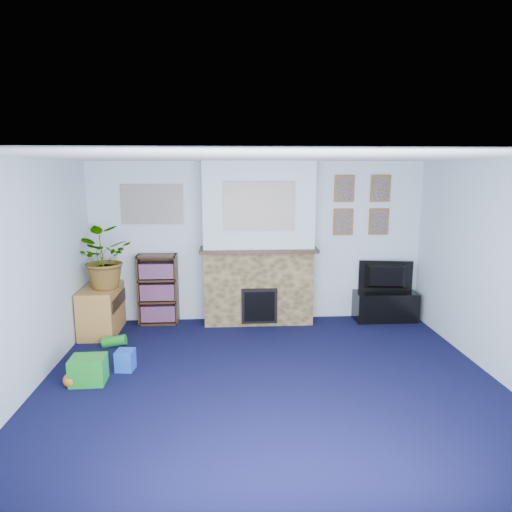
{
  "coord_description": "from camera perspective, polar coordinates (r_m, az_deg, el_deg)",
  "views": [
    {
      "loc": [
        -0.44,
        -4.55,
        2.29
      ],
      "look_at": [
        -0.1,
        0.94,
        1.24
      ],
      "focal_mm": 32.0,
      "sensor_mm": 36.0,
      "label": 1
    }
  ],
  "objects": [
    {
      "name": "floor",
      "position": [
        5.11,
        1.89,
        -15.76
      ],
      "size": [
        5.0,
        4.5,
        0.01
      ],
      "primitive_type": "cube",
      "color": "black",
      "rests_on": "ground"
    },
    {
      "name": "ceiling",
      "position": [
        4.57,
        2.08,
        12.22
      ],
      "size": [
        5.0,
        4.5,
        0.01
      ],
      "primitive_type": "cube",
      "color": "white",
      "rests_on": "wall_back"
    },
    {
      "name": "wall_back",
      "position": [
        6.9,
        0.19,
        1.76
      ],
      "size": [
        5.0,
        0.04,
        2.4
      ],
      "primitive_type": "cube",
      "color": "silver",
      "rests_on": "ground"
    },
    {
      "name": "wall_front",
      "position": [
        2.58,
        6.92,
        -14.19
      ],
      "size": [
        5.0,
        0.04,
        2.4
      ],
      "primitive_type": "cube",
      "color": "silver",
      "rests_on": "ground"
    },
    {
      "name": "wall_left",
      "position": [
        5.11,
        -27.19,
        -2.69
      ],
      "size": [
        0.04,
        4.5,
        2.4
      ],
      "primitive_type": "cube",
      "color": "silver",
      "rests_on": "ground"
    },
    {
      "name": "wall_right",
      "position": [
        5.53,
        28.75,
        -1.88
      ],
      "size": [
        0.04,
        4.5,
        2.4
      ],
      "primitive_type": "cube",
      "color": "silver",
      "rests_on": "ground"
    },
    {
      "name": "chimney_breast",
      "position": [
        6.7,
        0.31,
        1.35
      ],
      "size": [
        1.72,
        0.5,
        2.4
      ],
      "color": "brown",
      "rests_on": "ground"
    },
    {
      "name": "collage_main",
      "position": [
        6.42,
        0.44,
        6.29
      ],
      "size": [
        1.0,
        0.03,
        0.68
      ],
      "primitive_type": "cube",
      "color": "gray",
      "rests_on": "chimney_breast"
    },
    {
      "name": "collage_left",
      "position": [
        6.89,
        -12.84,
        6.34
      ],
      "size": [
        0.9,
        0.03,
        0.58
      ],
      "primitive_type": "cube",
      "color": "gray",
      "rests_on": "wall_back"
    },
    {
      "name": "portrait_tl",
      "position": [
        7.01,
        10.99,
        8.28
      ],
      "size": [
        0.3,
        0.03,
        0.4
      ],
      "primitive_type": "cube",
      "color": "brown",
      "rests_on": "wall_back"
    },
    {
      "name": "portrait_tr",
      "position": [
        7.16,
        15.3,
        8.15
      ],
      "size": [
        0.3,
        0.03,
        0.4
      ],
      "primitive_type": "cube",
      "color": "brown",
      "rests_on": "wall_back"
    },
    {
      "name": "portrait_bl",
      "position": [
        7.05,
        10.85,
        4.22
      ],
      "size": [
        0.3,
        0.03,
        0.4
      ],
      "primitive_type": "cube",
      "color": "brown",
      "rests_on": "wall_back"
    },
    {
      "name": "portrait_br",
      "position": [
        7.2,
        15.1,
        4.18
      ],
      "size": [
        0.3,
        0.03,
        0.4
      ],
      "primitive_type": "cube",
      "color": "brown",
      "rests_on": "wall_back"
    },
    {
      "name": "tv_stand",
      "position": [
        7.3,
        15.85,
        -6.01
      ],
      "size": [
        0.94,
        0.39,
        0.44
      ],
      "primitive_type": "cube",
      "color": "black",
      "rests_on": "ground"
    },
    {
      "name": "television",
      "position": [
        7.2,
        15.99,
        -2.52
      ],
      "size": [
        0.82,
        0.23,
        0.47
      ],
      "primitive_type": "imported",
      "rotation": [
        0.0,
        0.0,
        2.99
      ],
      "color": "black",
      "rests_on": "tv_stand"
    },
    {
      "name": "bookshelf",
      "position": [
        6.97,
        -12.12,
        -4.26
      ],
      "size": [
        0.58,
        0.28,
        1.05
      ],
      "color": "black",
      "rests_on": "ground"
    },
    {
      "name": "sideboard",
      "position": [
        6.83,
        -18.74,
        -6.24
      ],
      "size": [
        0.47,
        0.85,
        0.66
      ],
      "primitive_type": "cube",
      "color": "#AA7836",
      "rests_on": "ground"
    },
    {
      "name": "potted_plant",
      "position": [
        6.6,
        -18.81,
        -0.32
      ],
      "size": [
        0.94,
        0.88,
        0.84
      ],
      "primitive_type": "imported",
      "rotation": [
        0.0,
        0.0,
        2.77
      ],
      "color": "#26661E",
      "rests_on": "sideboard"
    },
    {
      "name": "mantel_clock",
      "position": [
        6.64,
        -0.73,
        1.58
      ],
      "size": [
        0.1,
        0.06,
        0.14
      ],
      "primitive_type": "cube",
      "color": "gold",
      "rests_on": "chimney_breast"
    },
    {
      "name": "mantel_candle",
      "position": [
        6.67,
        2.38,
        1.7
      ],
      "size": [
        0.05,
        0.05,
        0.15
      ],
      "primitive_type": "cylinder",
      "color": "#B2BFC6",
      "rests_on": "chimney_breast"
    },
    {
      "name": "mantel_teddy",
      "position": [
        6.64,
        -5.05,
        1.49
      ],
      "size": [
        0.12,
        0.12,
        0.12
      ],
      "primitive_type": "sphere",
      "color": "gray",
      "rests_on": "chimney_breast"
    },
    {
      "name": "mantel_can",
      "position": [
        6.74,
        6.6,
        1.56
      ],
      "size": [
        0.06,
        0.06,
        0.12
      ],
      "primitive_type": "cylinder",
      "color": "blue",
      "rests_on": "chimney_breast"
    },
    {
      "name": "green_crate",
      "position": [
        5.41,
        -20.22,
        -13.29
      ],
      "size": [
        0.38,
        0.3,
        0.29
      ],
      "primitive_type": "cube",
      "rotation": [
        0.0,
        0.0,
        0.03
      ],
      "color": "#198C26",
      "rests_on": "ground"
    },
    {
      "name": "toy_ball",
      "position": [
        5.4,
        -22.19,
        -14.05
      ],
      "size": [
        0.16,
        0.16,
        0.16
      ],
      "primitive_type": "sphere",
      "color": "orange",
      "rests_on": "ground"
    },
    {
      "name": "toy_block",
      "position": [
        5.6,
        -16.02,
        -12.5
      ],
      "size": [
        0.22,
        0.22,
        0.24
      ],
      "primitive_type": "cube",
      "rotation": [
        0.0,
        0.0,
        -0.12
      ],
      "color": "blue",
      "rests_on": "ground"
    },
    {
      "name": "toy_tube",
      "position": [
        6.34,
        -17.29,
        -10.15
      ],
      "size": [
        0.32,
        0.14,
        0.18
      ],
      "primitive_type": "cylinder",
      "rotation": [
        0.0,
        1.43,
        0.0
      ],
      "color": "#198C26",
      "rests_on": "ground"
    }
  ]
}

